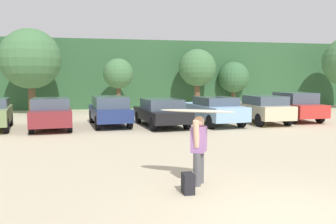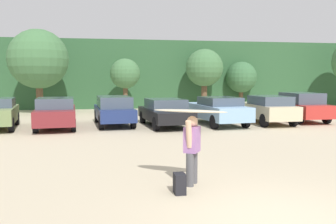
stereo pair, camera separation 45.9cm
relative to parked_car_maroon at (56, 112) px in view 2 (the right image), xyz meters
name	(u,v)px [view 2 (the right image)]	position (x,y,z in m)	size (l,w,h in m)	color
ground_plane	(278,220)	(5.51, -12.82, -0.80)	(120.00, 120.00, 0.00)	#C1B293
hillside_ridge	(136,75)	(5.51, 16.99, 2.04)	(108.00, 12.00, 5.69)	#2D5633
tree_far_right	(38,59)	(-2.15, 7.95, 3.05)	(4.19, 4.19, 5.97)	brown
tree_far_left	(125,74)	(3.97, 8.60, 2.03)	(2.27, 2.27, 4.01)	brown
tree_center_right	(204,68)	(10.34, 9.20, 2.51)	(2.99, 2.99, 4.85)	brown
tree_left	(241,77)	(13.93, 10.34, 1.78)	(2.64, 2.64, 3.93)	brown
parked_car_maroon	(56,112)	(0.00, 0.00, 0.00)	(2.28, 4.55, 1.55)	maroon
parked_car_navy	(114,110)	(2.92, 0.58, 0.04)	(2.19, 4.63, 1.57)	navy
parked_car_black	(165,112)	(5.56, -0.19, -0.04)	(2.41, 4.85, 1.45)	black
parked_car_sky_blue	(218,110)	(8.48, -0.10, 0.01)	(2.46, 4.97, 1.52)	#84ADD1
parked_car_champagne	(267,109)	(11.36, -0.08, 0.03)	(1.92, 4.43, 1.56)	beige
parked_car_red	(299,106)	(13.77, 0.73, 0.06)	(1.93, 4.66, 1.69)	#B72D28
person_adult	(192,146)	(4.49, -10.48, 0.13)	(0.48, 0.63, 1.65)	#4C4C51
surfboard_cream	(190,111)	(4.43, -10.49, 0.97)	(1.81, 1.36, 0.09)	beige
backpack_dropped	(180,184)	(4.07, -11.08, -0.58)	(0.24, 0.34, 0.45)	black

